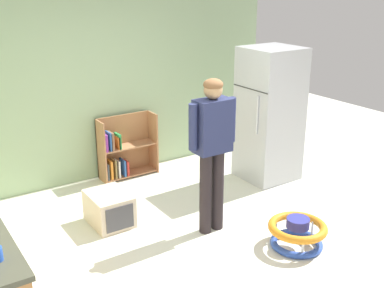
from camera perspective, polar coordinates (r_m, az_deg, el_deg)
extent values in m
plane|color=silver|center=(5.07, 1.17, -12.10)|extent=(12.00, 12.00, 0.00)
cube|color=#98B48A|center=(6.51, -10.57, 7.55)|extent=(5.20, 0.06, 2.70)
sphere|color=silver|center=(4.25, -21.54, -11.56)|extent=(0.04, 0.04, 0.04)
cube|color=#B7BABF|center=(6.51, 9.13, 3.46)|extent=(0.70, 0.68, 1.78)
cylinder|color=silver|center=(6.13, 7.71, 3.40)|extent=(0.02, 0.02, 0.50)
cube|color=#333333|center=(6.19, 6.89, 6.48)|extent=(0.01, 0.67, 0.01)
cube|color=#AB724C|center=(6.50, -10.65, -0.96)|extent=(0.02, 0.28, 0.85)
cube|color=#AB724C|center=(6.82, -4.64, 0.29)|extent=(0.02, 0.28, 0.85)
cube|color=#AA7347|center=(6.76, -8.06, -0.01)|extent=(0.80, 0.02, 0.85)
cube|color=#AB724C|center=(6.79, -7.43, -3.46)|extent=(0.76, 0.24, 0.02)
cube|color=#AB724C|center=(6.65, -7.58, -0.24)|extent=(0.76, 0.24, 0.02)
cube|color=#394145|center=(6.59, -10.09, -3.17)|extent=(0.02, 0.17, 0.23)
cube|color=purple|center=(6.45, -10.30, 0.18)|extent=(0.03, 0.17, 0.24)
cube|color=orange|center=(6.60, -9.70, -2.96)|extent=(0.03, 0.17, 0.26)
cube|color=#2B5494|center=(6.47, -9.84, 0.35)|extent=(0.02, 0.17, 0.25)
cube|color=olive|center=(6.63, -9.21, -2.86)|extent=(0.02, 0.17, 0.26)
cube|color=brown|center=(6.48, -9.55, 0.37)|extent=(0.03, 0.17, 0.24)
cube|color=beige|center=(6.65, -8.81, -2.86)|extent=(0.02, 0.17, 0.24)
cube|color=orange|center=(6.52, -8.85, 0.20)|extent=(0.02, 0.17, 0.17)
cube|color=#2F599B|center=(6.68, -8.17, -2.73)|extent=(0.02, 0.17, 0.23)
cube|color=#278741|center=(6.52, -8.76, 0.36)|extent=(0.03, 0.17, 0.21)
cube|color=#B42C25|center=(6.70, -7.84, -2.75)|extent=(0.03, 0.17, 0.21)
cylinder|color=#282225|center=(5.14, 1.61, -5.85)|extent=(0.13, 0.13, 0.91)
cylinder|color=#282225|center=(5.23, 3.05, -5.44)|extent=(0.13, 0.13, 0.91)
cube|color=navy|center=(4.92, 2.45, 2.15)|extent=(0.38, 0.22, 0.56)
cylinder|color=navy|center=(4.78, 0.12, 2.00)|extent=(0.09, 0.09, 0.48)
cylinder|color=navy|center=(5.05, 4.67, 2.89)|extent=(0.09, 0.09, 0.48)
sphere|color=tan|center=(4.82, 2.52, 6.42)|extent=(0.19, 0.19, 0.19)
ellipsoid|color=brown|center=(4.81, 2.52, 7.03)|extent=(0.20, 0.20, 0.12)
torus|color=#2C4EB6|center=(5.18, 12.22, -11.38)|extent=(0.54, 0.54, 0.07)
torus|color=orange|center=(5.09, 12.37, -9.59)|extent=(0.60, 0.60, 0.08)
cylinder|color=navy|center=(5.07, 12.41, -9.09)|extent=(0.23, 0.23, 0.10)
cylinder|color=silver|center=(5.28, 14.01, -9.76)|extent=(0.02, 0.02, 0.18)
cylinder|color=silver|center=(5.19, 9.90, -10.03)|extent=(0.02, 0.02, 0.18)
cylinder|color=silver|center=(4.96, 12.97, -11.75)|extent=(0.02, 0.02, 0.18)
cube|color=beige|center=(5.51, -9.76, -7.52)|extent=(0.42, 0.54, 0.36)
cube|color=#424247|center=(5.29, -8.52, -8.68)|extent=(0.32, 0.01, 0.27)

